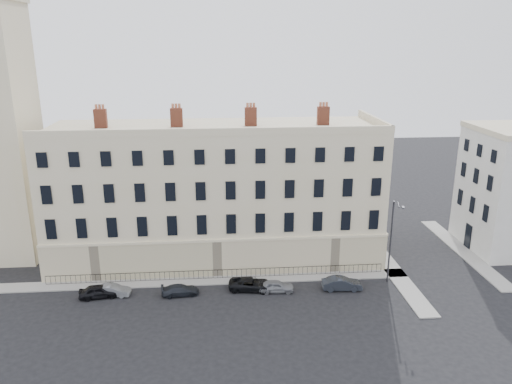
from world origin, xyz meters
TOP-DOWN VIEW (x-y plane):
  - ground at (0.00, 0.00)m, footprint 160.00×160.00m
  - terrace at (-5.97, 11.97)m, footprint 36.22×12.22m
  - pavement_terrace at (-10.00, 5.00)m, footprint 48.00×2.00m
  - pavement_east_return at (13.00, 8.00)m, footprint 2.00×24.00m
  - pavement_adjacent at (23.00, 10.00)m, footprint 2.00×20.00m
  - railings at (-6.00, 5.40)m, footprint 35.00×0.04m
  - car_a at (-17.54, 2.47)m, footprint 3.94×2.04m
  - car_b at (-16.28, 2.70)m, footprint 3.55×1.57m
  - car_c at (-9.70, 2.26)m, footprint 3.81×1.88m
  - car_d at (-2.72, 2.75)m, footprint 4.68×2.68m
  - car_e at (-0.25, 2.15)m, footprint 3.60×1.60m
  - car_f at (6.36, 2.02)m, footprint 4.05×1.64m
  - streetlamp at (11.52, 3.18)m, footprint 0.67×1.86m

SIDE VIEW (x-z plane):
  - ground at x=0.00m, z-range 0.00..0.00m
  - pavement_terrace at x=-10.00m, z-range 0.00..0.12m
  - pavement_east_return at x=13.00m, z-range 0.00..0.12m
  - pavement_adjacent at x=23.00m, z-range 0.00..0.12m
  - car_c at x=-9.70m, z-range 0.00..1.07m
  - railings at x=-6.00m, z-range 0.07..1.03m
  - car_b at x=-16.28m, z-range 0.00..1.13m
  - car_e at x=-0.25m, z-range 0.00..1.21m
  - car_d at x=-2.72m, z-range 0.00..1.23m
  - car_a at x=-17.54m, z-range 0.00..1.28m
  - car_f at x=6.36m, z-range 0.00..1.31m
  - streetlamp at x=11.52m, z-range 0.48..9.26m
  - terrace at x=-5.97m, z-range -1.00..16.00m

